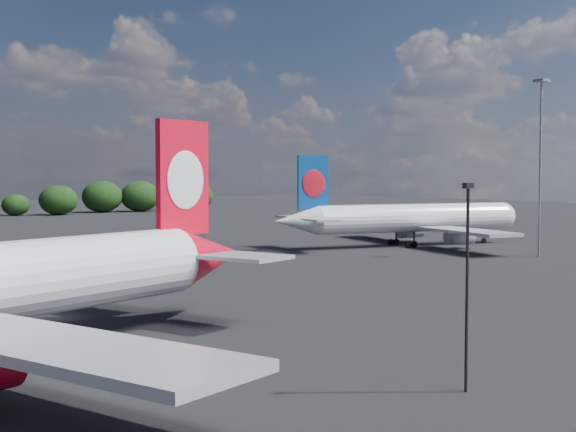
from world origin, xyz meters
TOP-DOWN VIEW (x-y plane):
  - china_southern_airliner at (68.58, 54.79)m, footprint 41.19×39.39m
  - apron_lamp_post at (14.27, -5.70)m, footprint 0.55×0.30m
  - floodlight_mast_near at (72.26, 33.70)m, footprint 1.60×1.60m

SIDE VIEW (x-z plane):
  - china_southern_airliner at x=68.58m, z-range -2.64..10.88m
  - apron_lamp_post at x=14.27m, z-range 0.64..11.09m
  - floodlight_mast_near at x=72.26m, z-range 3.32..26.57m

